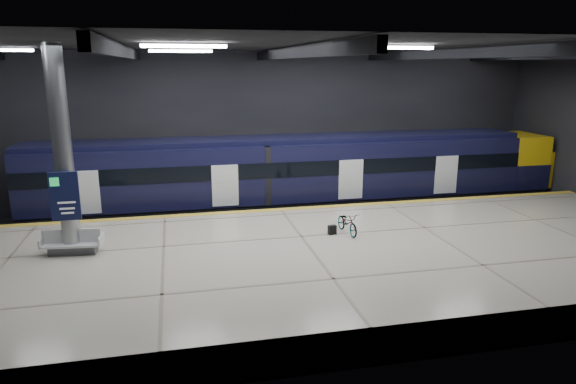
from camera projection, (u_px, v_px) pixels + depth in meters
name	position (u px, v px, depth m)	size (l,w,h in m)	color
ground	(295.00, 255.00, 20.35)	(30.00, 30.00, 0.00)	black
room_shell	(296.00, 109.00, 18.97)	(30.10, 16.10, 8.05)	black
platform	(312.00, 265.00, 17.84)	(30.00, 11.00, 1.10)	beige
safety_strip	(281.00, 209.00, 22.69)	(30.00, 0.40, 0.01)	gold
rails	(270.00, 214.00, 25.54)	(30.00, 1.52, 0.16)	gray
train	(318.00, 173.00, 25.58)	(29.40, 2.84, 3.79)	black
bench	(73.00, 245.00, 17.32)	(2.02, 0.99, 0.86)	#595B60
bicycle	(347.00, 223.00, 19.40)	(0.56, 1.60, 0.84)	#99999E
pannier_bag	(332.00, 230.00, 19.33)	(0.30, 0.18, 0.35)	black
info_column	(63.00, 156.00, 16.62)	(0.90, 0.78, 6.90)	#9EA0A5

